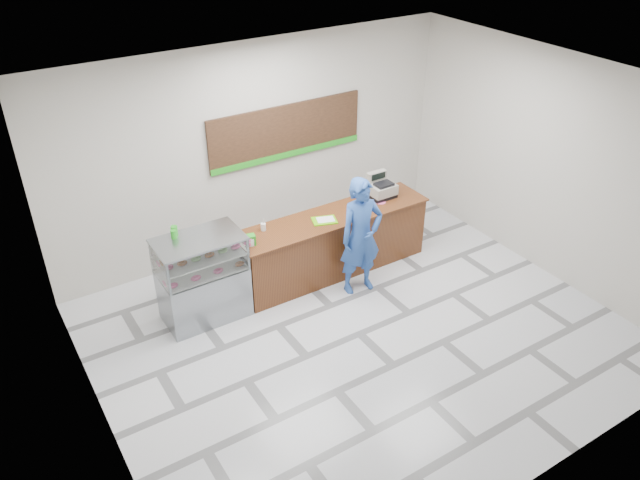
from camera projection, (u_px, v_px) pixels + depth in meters
floor at (360, 334)px, 8.86m from camera, size 7.00×7.00×0.00m
back_wall at (256, 149)px, 10.12m from camera, size 7.00×0.00×7.00m
ceiling at (370, 94)px, 7.04m from camera, size 7.00×7.00×0.00m
sales_counter at (333, 244)px, 9.96m from camera, size 3.26×0.76×1.03m
display_case at (203, 278)px, 8.87m from camera, size 1.22×0.72×1.33m
menu_board at (287, 132)px, 10.24m from camera, size 2.80×0.06×0.90m
cash_register at (380, 188)px, 10.19m from camera, size 0.41×0.43×0.39m
card_terminal at (364, 204)px, 9.97m from camera, size 0.13×0.19×0.04m
serving_tray at (324, 220)px, 9.54m from camera, size 0.44×0.37×0.02m
napkin_box at (248, 241)px, 8.93m from camera, size 0.17×0.17×0.12m
straw_cup at (263, 227)px, 9.28m from camera, size 0.08×0.08×0.11m
promo_box at (249, 240)px, 8.92m from camera, size 0.20×0.15×0.16m
donut_decal at (381, 202)px, 10.07m from camera, size 0.17×0.17×0.00m
green_cup_left at (174, 234)px, 8.50m from camera, size 0.08×0.08×0.13m
green_cup_right at (174, 231)px, 8.57m from camera, size 0.09×0.09×0.14m
customer at (361, 236)px, 9.33m from camera, size 0.73×0.52×1.88m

